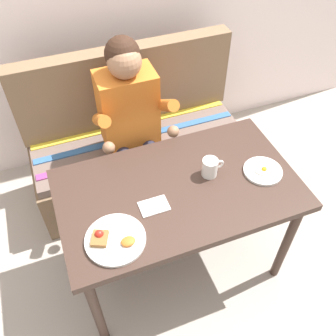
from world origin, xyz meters
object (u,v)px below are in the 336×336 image
(couch, at_px, (137,147))
(person, at_px, (132,118))
(plate_eggs, at_px, (263,171))
(coffee_mug, at_px, (210,167))
(napkin, at_px, (154,206))
(plate_breakfast, at_px, (114,239))
(table, at_px, (178,198))

(couch, xyz_separation_m, person, (-0.06, -0.17, 0.41))
(plate_eggs, bearing_deg, coffee_mug, 162.09)
(couch, relative_size, coffee_mug, 12.20)
(coffee_mug, distance_m, napkin, 0.35)
(plate_breakfast, xyz_separation_m, coffee_mug, (0.56, 0.21, 0.04))
(couch, bearing_deg, plate_breakfast, -111.81)
(table, bearing_deg, napkin, -155.71)
(person, distance_m, coffee_mug, 0.62)
(person, xyz_separation_m, plate_breakfast, (-0.32, -0.77, 0.00))
(plate_breakfast, bearing_deg, napkin, 27.09)
(couch, relative_size, plate_eggs, 7.22)
(plate_eggs, bearing_deg, napkin, -178.91)
(table, bearing_deg, plate_breakfast, -154.03)
(couch, relative_size, plate_breakfast, 5.35)
(person, height_order, coffee_mug, person)
(plate_breakfast, bearing_deg, person, 67.75)
(plate_eggs, bearing_deg, couch, 118.27)
(couch, xyz_separation_m, coffee_mug, (0.18, -0.74, 0.45))
(couch, bearing_deg, person, -109.83)
(person, bearing_deg, coffee_mug, -66.63)
(table, distance_m, coffee_mug, 0.23)
(napkin, bearing_deg, couch, 79.51)
(table, relative_size, napkin, 8.72)
(table, distance_m, person, 0.60)
(person, relative_size, napkin, 8.81)
(couch, xyz_separation_m, plate_eggs, (0.44, -0.82, 0.41))
(napkin, bearing_deg, plate_breakfast, -152.91)
(table, xyz_separation_m, person, (-0.06, 0.59, 0.09))
(plate_breakfast, height_order, plate_eggs, plate_breakfast)
(coffee_mug, bearing_deg, napkin, -163.99)
(couch, relative_size, person, 1.19)
(plate_eggs, relative_size, napkin, 1.45)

